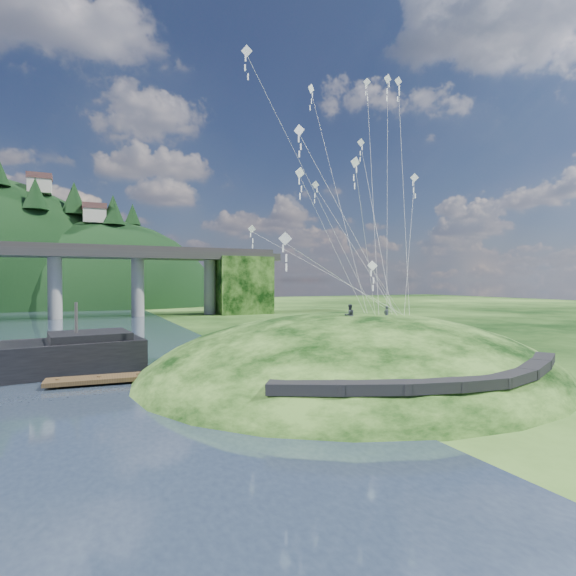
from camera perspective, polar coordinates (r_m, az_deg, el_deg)
name	(u,v)px	position (r m, az deg, el deg)	size (l,w,h in m)	color
ground	(273,389)	(32.43, -1.95, -12.69)	(320.00, 320.00, 0.00)	black
grass_hill	(353,392)	(38.20, 8.21, -12.91)	(36.00, 32.00, 13.00)	black
footpath	(458,377)	(28.19, 20.74, -10.50)	(22.29, 5.84, 0.83)	black
wooden_dock	(138,376)	(36.34, -18.52, -10.60)	(12.80, 2.99, 0.91)	#382817
kite_flyers	(358,305)	(35.32, 8.90, -2.08)	(3.93, 1.04, 1.78)	#272C34
kite_swarm	(333,149)	(39.14, 5.75, 17.17)	(17.95, 14.82, 20.12)	silver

